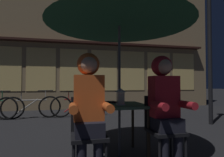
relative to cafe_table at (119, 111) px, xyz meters
The scene contains 13 objects.
ground_plane 0.64m from the cafe_table, ahead, with size 60.00×60.00×0.00m, color #232326.
cafe_table is the anchor object (origin of this frame).
patio_umbrella 1.42m from the cafe_table, ahead, with size 2.10×2.10×2.31m.
lantern 0.25m from the cafe_table, 96.76° to the right, with size 0.11×0.11×0.23m.
chair_left 0.62m from the cafe_table, 142.45° to the right, with size 0.40×0.40×0.87m.
chair_right 0.62m from the cafe_table, 37.55° to the right, with size 0.40×0.40×0.87m.
person_left_hooded 0.67m from the cafe_table, 138.43° to the right, with size 0.45×0.56×1.40m.
person_right_hooded 0.67m from the cafe_table, 41.57° to the right, with size 0.45×0.56×1.40m.
shopfront_building 5.97m from the cafe_table, 82.32° to the left, with size 10.00×0.93×6.20m.
street_lamp 3.81m from the cafe_table, 27.77° to the left, with size 0.32×0.32×3.88m.
bicycle_second 3.80m from the cafe_table, 118.29° to the left, with size 1.68×0.18×0.84m.
bicycle_third 3.39m from the cafe_table, 97.53° to the left, with size 1.68×0.17×0.84m.
book 0.25m from the cafe_table, 119.12° to the left, with size 0.20×0.14×0.02m, color black.
Camera 1 is at (-0.70, -2.56, 1.03)m, focal length 29.60 mm.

